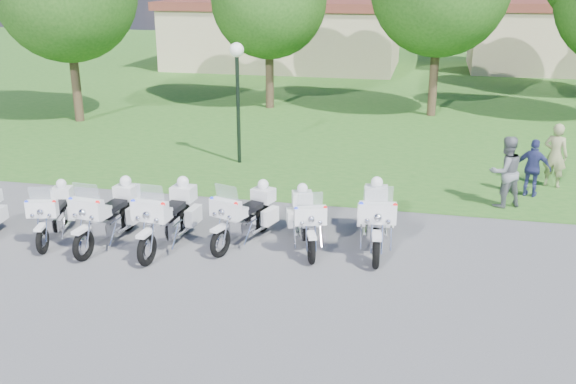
% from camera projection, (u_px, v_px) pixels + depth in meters
% --- Properties ---
extents(ground, '(100.00, 100.00, 0.00)m').
position_uv_depth(ground, '(269.00, 249.00, 14.14)').
color(ground, '#5B5B60').
rests_on(ground, ground).
extents(grass_lawn, '(100.00, 48.00, 0.01)m').
position_uv_depth(grass_lawn, '(377.00, 72.00, 39.05)').
color(grass_lawn, '#2D6921').
rests_on(grass_lawn, ground).
extents(motorcycle_1, '(1.03, 2.12, 1.45)m').
position_uv_depth(motorcycle_1, '(54.00, 212.00, 14.61)').
color(motorcycle_1, black).
rests_on(motorcycle_1, ground).
extents(motorcycle_2, '(0.94, 2.44, 1.64)m').
position_uv_depth(motorcycle_2, '(109.00, 214.00, 14.31)').
color(motorcycle_2, black).
rests_on(motorcycle_2, ground).
extents(motorcycle_3, '(0.92, 2.52, 1.69)m').
position_uv_depth(motorcycle_3, '(169.00, 216.00, 14.12)').
color(motorcycle_3, black).
rests_on(motorcycle_3, ground).
extents(motorcycle_4, '(1.22, 2.24, 1.56)m').
position_uv_depth(motorcycle_4, '(246.00, 214.00, 14.36)').
color(motorcycle_4, black).
rests_on(motorcycle_4, ground).
extents(motorcycle_5, '(1.17, 2.16, 1.50)m').
position_uv_depth(motorcycle_5, '(306.00, 219.00, 14.15)').
color(motorcycle_5, black).
rests_on(motorcycle_5, ground).
extents(motorcycle_6, '(0.98, 2.53, 1.70)m').
position_uv_depth(motorcycle_6, '(376.00, 217.00, 14.04)').
color(motorcycle_6, black).
rests_on(motorcycle_6, ground).
extents(lamp_post, '(0.44, 0.44, 3.78)m').
position_uv_depth(lamp_post, '(237.00, 72.00, 19.62)').
color(lamp_post, black).
rests_on(lamp_post, ground).
extents(building_west, '(14.56, 8.32, 4.10)m').
position_uv_depth(building_west, '(285.00, 34.00, 40.53)').
color(building_west, tan).
rests_on(building_west, ground).
extents(building_east, '(11.44, 7.28, 4.10)m').
position_uv_depth(building_east, '(565.00, 36.00, 38.89)').
color(building_east, tan).
rests_on(building_east, ground).
extents(bystander_a, '(0.79, 0.68, 1.83)m').
position_uv_depth(bystander_a, '(555.00, 156.00, 17.99)').
color(bystander_a, '#929565').
rests_on(bystander_a, ground).
extents(bystander_b, '(1.13, 1.05, 1.87)m').
position_uv_depth(bystander_b, '(505.00, 172.00, 16.44)').
color(bystander_b, slate).
rests_on(bystander_b, ground).
extents(bystander_c, '(1.00, 0.66, 1.58)m').
position_uv_depth(bystander_c, '(533.00, 168.00, 17.24)').
color(bystander_c, navy).
rests_on(bystander_c, ground).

